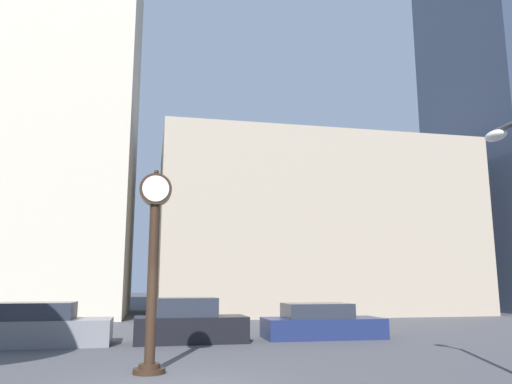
# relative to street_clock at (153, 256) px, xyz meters

# --- Properties ---
(building_tall_tower) EXTENTS (15.33, 12.00, 32.60)m
(building_tall_tower) POSITION_rel_street_clock_xyz_m (-9.17, 22.11, 13.62)
(building_tall_tower) COLOR #BCB29E
(building_tall_tower) RESTS_ON ground_plane
(building_storefront_row) EXTENTS (21.16, 12.00, 11.68)m
(building_storefront_row) POSITION_rel_street_clock_xyz_m (11.00, 22.11, 3.16)
(building_storefront_row) COLOR gray
(building_storefront_row) RESTS_ON ground_plane
(building_glass_modern) EXTENTS (9.43, 12.00, 31.90)m
(building_glass_modern) POSITION_rel_street_clock_xyz_m (28.57, 22.11, 13.27)
(building_glass_modern) COLOR #2D384C
(building_glass_modern) RESTS_ON ground_plane
(street_clock) EXTENTS (0.78, 0.74, 4.81)m
(street_clock) POSITION_rel_street_clock_xyz_m (0.00, 0.00, 0.00)
(street_clock) COLOR black
(street_clock) RESTS_ON ground_plane
(car_grey) EXTENTS (4.55, 1.96, 1.41)m
(car_grey) POSITION_rel_street_clock_xyz_m (-3.61, 5.96, -2.09)
(car_grey) COLOR slate
(car_grey) RESTS_ON ground_plane
(car_black) EXTENTS (3.93, 1.80, 1.54)m
(car_black) POSITION_rel_street_clock_xyz_m (1.35, 5.90, -2.04)
(car_black) COLOR black
(car_black) RESTS_ON ground_plane
(car_navy) EXTENTS (4.53, 2.03, 1.29)m
(car_navy) POSITION_rel_street_clock_xyz_m (6.36, 6.30, -2.14)
(car_navy) COLOR #19234C
(car_navy) RESTS_ON ground_plane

